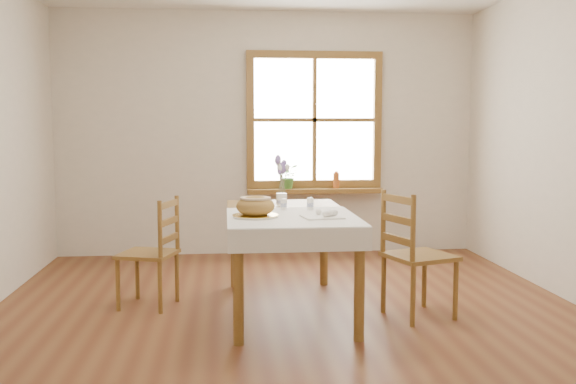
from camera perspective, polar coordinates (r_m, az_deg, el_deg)
The scene contains 18 objects.
ground at distance 4.66m, azimuth 0.37°, elevation -11.46°, with size 5.00×5.00×0.00m, color brown.
room_walls at distance 4.46m, azimuth 0.39°, elevation 9.96°, with size 4.60×5.10×2.65m.
window at distance 6.96m, azimuth 2.35°, elevation 6.42°, with size 1.46×0.08×1.46m.
window_sill at distance 6.93m, azimuth 2.40°, elevation 0.12°, with size 1.46×0.20×0.05m.
dining_table at distance 4.80m, azimuth 0.00°, elevation -2.79°, with size 0.90×1.60×0.75m.
table_linen at distance 4.49m, azimuth 0.38°, elevation -2.24°, with size 0.91×0.99×0.01m, color white.
chair_left at distance 5.07m, azimuth -12.38°, elevation -5.25°, with size 0.40×0.41×0.85m, color brown, non-canonical shape.
chair_right at distance 4.78m, azimuth 11.62°, elevation -5.43°, with size 0.43×0.45×0.93m, color brown, non-canonical shape.
bread_plate at distance 4.46m, azimuth -2.91°, elevation -2.14°, with size 0.31×0.31×0.02m, color white.
bread_loaf at distance 4.44m, azimuth -2.91°, elevation -1.10°, with size 0.27×0.27×0.15m, color #A97F3C.
egg_napkin at distance 4.43m, azimuth 3.06°, elevation -2.22°, with size 0.27×0.23×0.01m, color white.
eggs at distance 4.43m, azimuth 3.06°, elevation -1.85°, with size 0.21×0.18×0.05m, color white, non-canonical shape.
salt_shaker at distance 4.82m, azimuth -0.39°, elevation -1.08°, with size 0.05×0.05×0.09m, color white.
pepper_shaker at distance 4.82m, azimuth 1.99°, elevation -1.03°, with size 0.05×0.05×0.10m, color white.
flower_vase at distance 5.13m, azimuth -0.57°, elevation -0.74°, with size 0.09×0.09×0.09m, color white.
lavender_bouquet at distance 5.11m, azimuth -0.57°, elevation 1.37°, with size 0.15×0.15×0.28m, color #6A5393, non-canonical shape.
potted_plant at distance 6.88m, azimuth -0.01°, elevation 1.15°, with size 0.24×0.26×0.20m, color #407B31.
amber_bottle at distance 6.95m, azimuth 4.31°, elevation 1.11°, with size 0.07×0.07×0.19m, color #B55921.
Camera 1 is at (-0.47, -4.42, 1.40)m, focal length 40.00 mm.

